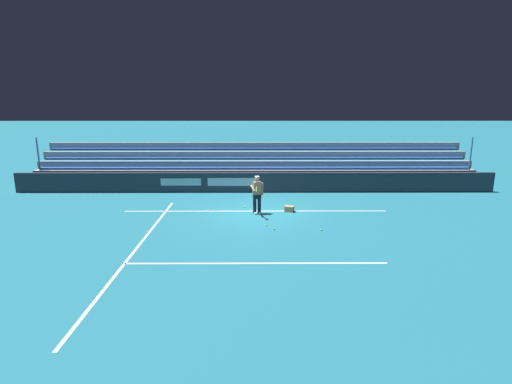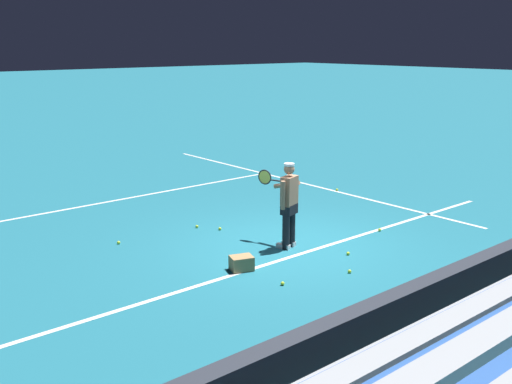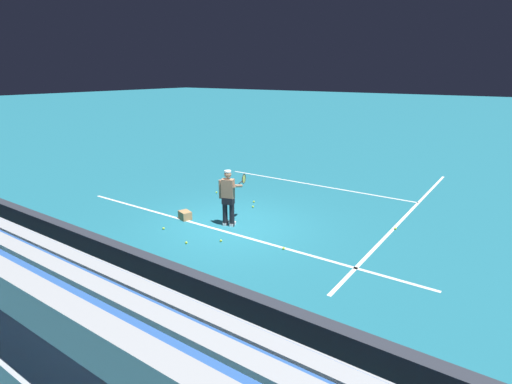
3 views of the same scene
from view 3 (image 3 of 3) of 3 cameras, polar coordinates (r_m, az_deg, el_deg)
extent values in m
plane|color=#1E6B7F|center=(12.16, -3.44, -4.79)|extent=(160.00, 160.00, 0.00)
cube|color=white|center=(11.80, -4.94, -5.50)|extent=(12.00, 0.10, 0.01)
cube|color=white|center=(13.93, 20.76, -3.04)|extent=(0.10, 12.00, 0.01)
cube|color=white|center=(16.60, 8.33, 1.01)|extent=(8.22, 0.10, 0.01)
cube|color=#2D333D|center=(9.23, -20.62, -9.49)|extent=(26.28, 0.24, 1.10)
cube|color=silver|center=(8.39, -15.11, -11.24)|extent=(2.80, 0.01, 0.44)
cube|color=silver|center=(6.73, 1.90, -18.26)|extent=(2.20, 0.01, 0.40)
cube|color=#9EA3A8|center=(8.49, -30.78, -13.27)|extent=(24.97, 2.40, 1.10)
cube|color=#2D5BAD|center=(8.52, -26.57, -7.80)|extent=(24.47, 0.40, 0.12)
cube|color=#9EA3A8|center=(8.35, -28.37, -7.46)|extent=(24.97, 0.24, 0.45)
cube|color=#2D5BAD|center=(8.05, -31.93, -6.53)|extent=(24.47, 0.40, 0.12)
cylinder|color=black|center=(12.04, -4.45, -2.81)|extent=(0.15, 0.15, 0.88)
cylinder|color=black|center=(11.96, -3.47, -2.92)|extent=(0.15, 0.15, 0.88)
cube|color=white|center=(12.23, -4.30, -4.46)|extent=(0.19, 0.30, 0.09)
cube|color=white|center=(12.15, -3.33, -4.58)|extent=(0.19, 0.30, 0.09)
cube|color=black|center=(11.88, -3.99, -1.23)|extent=(0.39, 0.31, 0.20)
cube|color=#A37556|center=(11.77, -4.03, 0.49)|extent=(0.41, 0.31, 0.58)
sphere|color=#A37556|center=(11.67, -4.05, 2.53)|extent=(0.21, 0.21, 0.21)
cylinder|color=white|center=(11.65, -4.06, 2.95)|extent=(0.20, 0.20, 0.05)
cylinder|color=#A37556|center=(11.88, -5.12, 0.40)|extent=(0.09, 0.09, 0.56)
cylinder|color=#A37556|center=(11.85, -2.58, 0.88)|extent=(0.26, 0.58, 0.24)
cylinder|color=black|center=(12.06, -2.19, 1.40)|extent=(0.12, 0.30, 0.03)
torus|color=black|center=(12.30, -1.75, 1.91)|extent=(0.11, 0.31, 0.31)
cylinder|color=#D6D14C|center=(12.30, -1.75, 1.91)|extent=(0.08, 0.26, 0.27)
cube|color=#A87F51|center=(12.80, -10.10, -3.28)|extent=(0.48, 0.42, 0.26)
sphere|color=#CCE533|center=(14.21, -0.31, -1.39)|extent=(0.07, 0.07, 0.07)
sphere|color=#CCE533|center=(12.52, 19.30, -4.95)|extent=(0.07, 0.07, 0.07)
sphere|color=#CCE533|center=(13.70, -0.42, -2.10)|extent=(0.07, 0.07, 0.07)
sphere|color=#CCE533|center=(12.15, -13.07, -5.08)|extent=(0.07, 0.07, 0.07)
sphere|color=#CCE533|center=(15.39, -5.67, -0.04)|extent=(0.07, 0.07, 0.07)
sphere|color=#CCE533|center=(11.05, -5.04, -6.95)|extent=(0.07, 0.07, 0.07)
sphere|color=#CCE533|center=(10.58, 3.96, -8.03)|extent=(0.07, 0.07, 0.07)
sphere|color=#CCE533|center=(11.05, -9.93, -7.14)|extent=(0.07, 0.07, 0.07)
camera|label=1|loc=(26.93, 20.64, 16.90)|focal=28.00mm
camera|label=2|loc=(14.94, -53.85, 8.18)|focal=42.00mm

